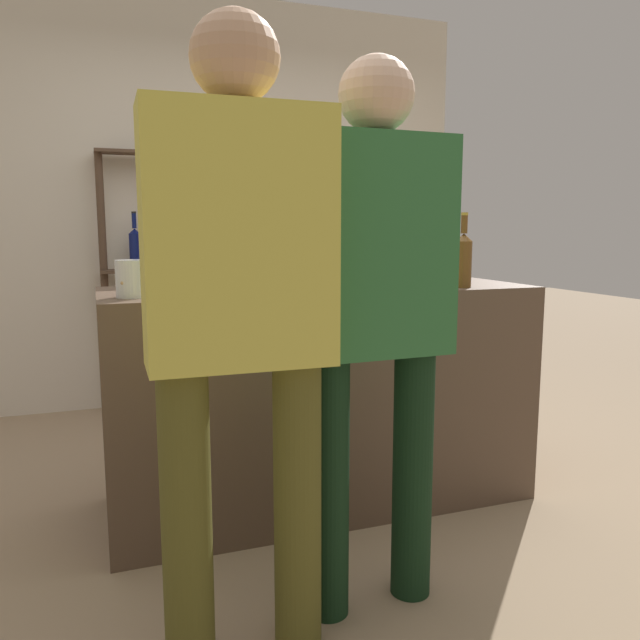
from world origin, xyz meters
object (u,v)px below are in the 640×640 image
counter_bottle_2 (338,254)px  ice_bucket (418,262)px  server_behind_counter (300,259)px  counter_bottle_3 (366,256)px  cork_jar (132,279)px  customer_left (240,301)px  counter_bottle_0 (192,259)px  counter_bottle_5 (266,258)px  counter_bottle_1 (463,259)px  counter_bottle_4 (207,258)px  customer_center (374,298)px

counter_bottle_2 → ice_bucket: (0.38, -0.08, -0.04)m
ice_bucket → server_behind_counter: size_ratio=0.11×
counter_bottle_3 → ice_bucket: (0.23, -0.09, -0.03)m
cork_jar → customer_left: bearing=-73.0°
counter_bottle_0 → ice_bucket: size_ratio=1.63×
ice_bucket → counter_bottle_5: bearing=170.1°
counter_bottle_1 → ice_bucket: counter_bottle_1 is taller
counter_bottle_1 → counter_bottle_2: (-0.42, 0.40, 0.01)m
counter_bottle_0 → cork_jar: 0.46m
ice_bucket → counter_bottle_1: bearing=-82.8°
counter_bottle_1 → customer_left: customer_left is taller
counter_bottle_4 → ice_bucket: size_ratio=1.97×
counter_bottle_1 → counter_bottle_3: bearing=123.5°
counter_bottle_4 → cork_jar: bearing=169.6°
server_behind_counter → ice_bucket: bearing=34.0°
customer_left → customer_center: (0.45, 0.11, -0.02)m
customer_left → customer_center: bearing=-75.6°
customer_center → counter_bottle_3: bearing=-24.6°
customer_center → counter_bottle_5: bearing=1.9°
ice_bucket → counter_bottle_4: bearing=-164.5°
counter_bottle_5 → customer_left: bearing=-108.4°
cork_jar → customer_left: customer_left is taller
counter_bottle_5 → cork_jar: size_ratio=2.31×
customer_center → server_behind_counter: 1.66m
customer_left → server_behind_counter: size_ratio=0.99×
counter_bottle_5 → customer_center: (0.07, -1.03, -0.08)m
customer_left → customer_center: size_ratio=1.02×
counter_bottle_1 → counter_bottle_5: size_ratio=1.00×
counter_bottle_3 → cork_jar: (-1.10, -0.33, -0.05)m
counter_bottle_5 → customer_center: size_ratio=0.19×
counter_bottle_0 → counter_bottle_3: bearing=-2.4°
counter_bottle_2 → cork_jar: bearing=-161.3°
counter_bottle_3 → ice_bucket: 0.25m
counter_bottle_4 → cork_jar: (-0.27, 0.05, -0.07)m
counter_bottle_3 → counter_bottle_4: (-0.82, -0.38, 0.02)m
counter_bottle_2 → ice_bucket: bearing=-11.6°
counter_bottle_5 → customer_left: 1.20m
counter_bottle_5 → customer_center: bearing=-86.1°
counter_bottle_0 → customer_left: (-0.04, -1.13, -0.06)m
counter_bottle_2 → customer_center: (-0.27, -0.98, -0.10)m
counter_bottle_3 → customer_center: customer_center is taller
counter_bottle_2 → counter_bottle_5: counter_bottle_2 is taller
counter_bottle_4 → customer_left: (-0.04, -0.72, -0.08)m
counter_bottle_4 → customer_left: customer_left is taller
cork_jar → server_behind_counter: size_ratio=0.08×
counter_bottle_1 → server_behind_counter: size_ratio=0.18×
counter_bottle_4 → customer_left: 0.72m
counter_bottle_3 → counter_bottle_0: bearing=177.6°
counter_bottle_1 → customer_center: customer_center is taller
counter_bottle_3 → counter_bottle_4: 0.91m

